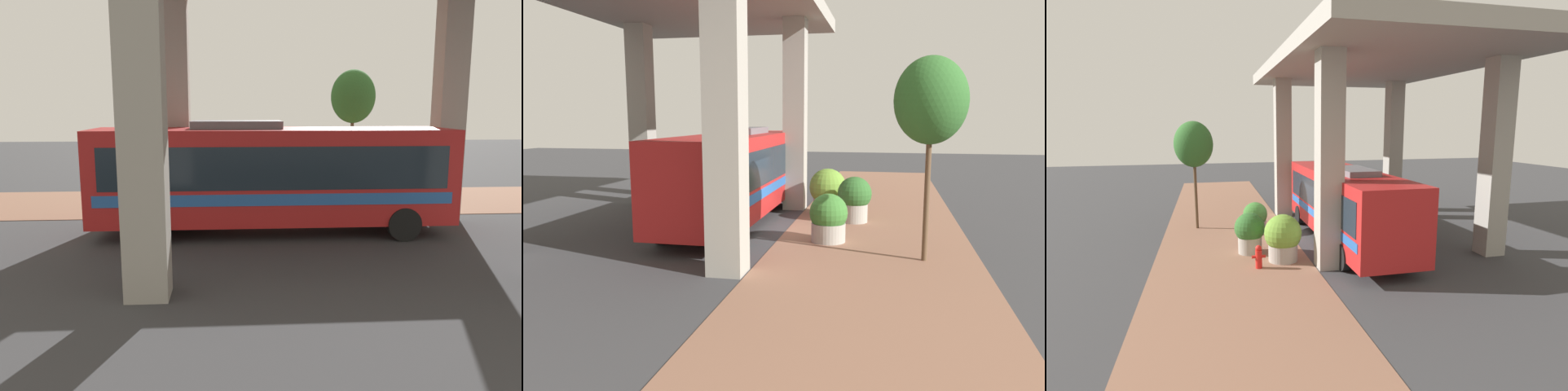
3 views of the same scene
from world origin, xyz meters
TOP-DOWN VIEW (x-y plane):
  - ground_plane at (0.00, 0.00)m, footprint 80.00×80.00m
  - sidewalk_strip at (-3.00, 0.00)m, footprint 6.00×40.00m
  - bus at (2.19, -1.62)m, footprint 2.81×10.96m
  - fire_hydrant at (-2.09, -4.24)m, footprint 0.52×0.25m
  - planter_front at (-1.61, 0.94)m, footprint 1.21×1.21m
  - planter_middle at (-2.21, -2.28)m, footprint 1.27×1.27m
  - planter_back at (-1.04, -3.60)m, footprint 1.48×1.48m
  - street_tree_near at (-4.46, 2.54)m, footprint 1.93×1.93m

SIDE VIEW (x-z plane):
  - ground_plane at x=0.00m, z-range 0.00..0.00m
  - sidewalk_strip at x=-3.00m, z-range 0.00..0.02m
  - fire_hydrant at x=-2.09m, z-range 0.00..0.91m
  - planter_front at x=-1.61m, z-range -0.01..1.54m
  - planter_middle at x=-2.21m, z-range 0.04..1.77m
  - planter_back at x=-1.04m, z-range 0.02..1.89m
  - bus at x=2.19m, z-range 0.15..3.67m
  - street_tree_near at x=-4.46m, z-range 1.58..7.10m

